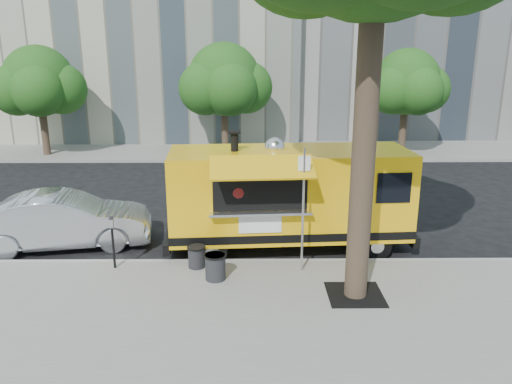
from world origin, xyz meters
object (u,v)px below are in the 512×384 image
far_tree_a (39,81)px  trash_bin_left (196,256)px  sign_post (303,203)px  parking_meter (112,236)px  far_tree_c (407,82)px  food_truck (288,195)px  far_tree_b (224,79)px  trash_bin_right (215,266)px  sedan (64,221)px

far_tree_a → trash_bin_left: size_ratio=9.99×
sign_post → trash_bin_left: bearing=175.0°
far_tree_a → sign_post: (11.55, -13.85, -1.93)m
far_tree_a → sign_post: far_tree_a is taller
parking_meter → trash_bin_left: bearing=0.7°
sign_post → trash_bin_left: 2.92m
far_tree_c → food_truck: (-6.67, -12.23, -2.18)m
far_tree_b → far_tree_c: bearing=-1.9°
far_tree_b → food_truck: size_ratio=0.82×
food_truck → trash_bin_right: size_ratio=11.03×
far_tree_b → trash_bin_right: far_tree_b is taller
far_tree_a → trash_bin_left: far_tree_a is taller
sign_post → parking_meter: size_ratio=2.25×
sign_post → trash_bin_right: size_ratio=4.91×
food_truck → trash_bin_right: food_truck is taller
far_tree_c → sign_post: 15.48m
far_tree_b → food_truck: 12.95m
sign_post → far_tree_a: bearing=129.8°
far_tree_a → far_tree_c: size_ratio=1.03×
parking_meter → trash_bin_right: bearing=-14.5°
parking_meter → trash_bin_left: 2.07m
far_tree_a → far_tree_b: bearing=2.5°
far_tree_a → far_tree_b: 9.01m
trash_bin_left → trash_bin_right: (0.51, -0.67, 0.04)m
sedan → parking_meter: bearing=-144.0°
sign_post → sedan: bearing=163.0°
far_tree_a → parking_meter: size_ratio=4.01×
parking_meter → far_tree_b: bearing=81.9°
trash_bin_left → far_tree_b: bearing=90.0°
far_tree_a → parking_meter: far_tree_a is taller
trash_bin_left → far_tree_c: bearing=56.7°
far_tree_b → trash_bin_left: far_tree_b is taller
trash_bin_right → sedan: bearing=151.0°
parking_meter → sedan: (-1.80, 1.74, -0.22)m
trash_bin_left → trash_bin_right: bearing=-53.0°
far_tree_c → parking_meter: 17.82m
food_truck → parking_meter: bearing=-164.5°
trash_bin_right → sign_post: bearing=12.4°
far_tree_a → trash_bin_left: bearing=-56.6°
trash_bin_right → far_tree_a: bearing=123.6°
far_tree_a → trash_bin_left: 16.67m
sedan → trash_bin_left: 4.18m
sedan → sign_post: bearing=-116.9°
far_tree_a → trash_bin_left: (9.00, -13.63, -3.34)m
parking_meter → sedan: sedan is taller
parking_meter → far_tree_c: bearing=51.3°
sign_post → trash_bin_right: 2.50m
far_tree_c → trash_bin_left: 16.74m
parking_meter → food_truck: food_truck is taller
sign_post → trash_bin_right: (-2.04, -0.45, -1.37)m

